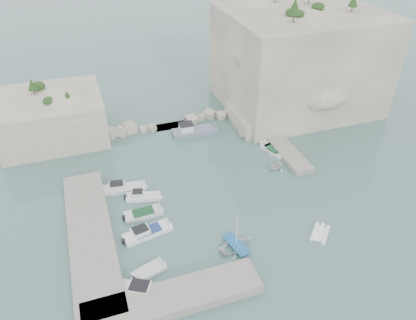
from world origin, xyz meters
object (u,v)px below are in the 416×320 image
object	(u,v)px
motorboat_d	(148,234)
tender_east_a	(276,169)
motorboat_b	(144,199)
work_boat	(195,133)
tender_east_d	(251,138)
tender_east_b	(274,152)
rowboat	(236,247)
inflatable_dinghy	(320,234)
tender_east_c	(269,149)
motorboat_a	(124,190)
motorboat_e	(149,273)
motorboat_f	(149,295)
motorboat_c	(144,215)

from	to	relation	value
motorboat_d	tender_east_a	size ratio (longest dim) A/B	2.26
motorboat_b	tender_east_a	bearing A→B (deg)	15.38
tender_east_a	work_boat	xyz separation A→B (m)	(-8.26, 13.50, 0.00)
motorboat_d	tender_east_d	bearing A→B (deg)	26.79
work_boat	tender_east_b	bearing A→B (deg)	-41.74
tender_east_a	tender_east_b	bearing A→B (deg)	-40.06
tender_east_b	rowboat	bearing A→B (deg)	125.06
inflatable_dinghy	tender_east_c	bearing A→B (deg)	36.50
work_boat	motorboat_a	bearing A→B (deg)	-138.85
tender_east_b	tender_east_c	distance (m)	1.10
motorboat_a	motorboat_e	xyz separation A→B (m)	(0.23, -15.14, 0.00)
tender_east_b	work_boat	size ratio (longest dim) A/B	0.60
motorboat_a	motorboat_d	xyz separation A→B (m)	(1.31, -9.35, 0.00)
inflatable_dinghy	motorboat_f	bearing A→B (deg)	138.86
motorboat_c	motorboat_f	bearing A→B (deg)	-101.12
motorboat_b	motorboat_c	size ratio (longest dim) A/B	0.95
inflatable_dinghy	tender_east_a	size ratio (longest dim) A/B	1.22
motorboat_b	work_boat	distance (m)	18.08
motorboat_e	rowboat	bearing A→B (deg)	-16.46
motorboat_b	tender_east_a	distance (m)	19.86
motorboat_a	motorboat_e	size ratio (longest dim) A/B	1.60
motorboat_f	motorboat_d	bearing A→B (deg)	107.79
motorboat_b	rowboat	size ratio (longest dim) A/B	1.17
motorboat_e	tender_east_d	world-z (taller)	tender_east_d
rowboat	tender_east_a	size ratio (longest dim) A/B	1.48
motorboat_b	motorboat_e	world-z (taller)	motorboat_b
motorboat_d	motorboat_e	bearing A→B (deg)	-111.63
tender_east_d	tender_east_a	bearing A→B (deg)	-163.34
motorboat_a	motorboat_d	bearing A→B (deg)	-74.59
motorboat_c	rowboat	world-z (taller)	rowboat
tender_east_c	tender_east_d	xyz separation A→B (m)	(-1.33, 3.93, 0.00)
tender_east_a	tender_east_d	bearing A→B (deg)	-18.22
motorboat_e	rowboat	size ratio (longest dim) A/B	0.96
motorboat_c	motorboat_e	xyz separation A→B (m)	(-1.25, -9.28, 0.00)
motorboat_f	inflatable_dinghy	distance (m)	21.29
tender_east_b	inflatable_dinghy	bearing A→B (deg)	154.64
motorboat_b	tender_east_c	distance (m)	21.90
motorboat_a	motorboat_b	world-z (taller)	same
motorboat_f	tender_east_b	distance (m)	31.03
motorboat_c	inflatable_dinghy	bearing A→B (deg)	-30.20
motorboat_a	motorboat_b	bearing A→B (deg)	-43.84
motorboat_d	tender_east_d	size ratio (longest dim) A/B	1.47
motorboat_d	tender_east_b	world-z (taller)	motorboat_d
tender_east_d	motorboat_a	bearing A→B (deg)	123.79
motorboat_b	work_boat	size ratio (longest dim) A/B	0.60
motorboat_c	rowboat	distance (m)	12.66
motorboat_a	work_boat	distance (m)	17.72
motorboat_a	motorboat_f	xyz separation A→B (m)	(-0.38, -17.90, 0.00)
motorboat_a	inflatable_dinghy	bearing A→B (deg)	-30.25
tender_east_c	tender_east_d	bearing A→B (deg)	15.47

